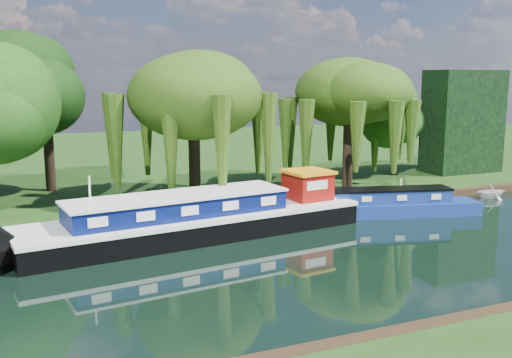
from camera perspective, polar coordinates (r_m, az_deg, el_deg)
name	(u,v)px	position (r m, az deg, el deg)	size (l,w,h in m)	color
ground	(352,253)	(26.41, 9.54, -7.30)	(120.00, 120.00, 0.00)	black
far_bank	(166,156)	(57.37, -8.96, 2.31)	(120.00, 52.00, 0.45)	#17340E
dutch_barge	(199,218)	(28.66, -5.68, -3.95)	(17.75, 6.05, 3.67)	black
narrowboat	(379,205)	(33.55, 12.23, -2.59)	(11.87, 4.83, 1.71)	navy
white_cruiser	(490,198)	(40.77, 22.38, -1.78)	(1.87, 2.17, 1.14)	silver
willow_left	(193,98)	(34.56, -6.29, 8.06)	(7.13, 7.13, 8.54)	black
willow_right	(349,103)	(38.99, 9.31, 7.56)	(6.48, 6.48, 7.90)	black
tree_far_mid	(45,92)	(39.70, -20.33, 8.18)	(5.77, 5.77, 9.44)	black
tree_far_right	(396,117)	(45.04, 13.79, 6.06)	(3.95, 3.95, 6.46)	black
conifer_hedge	(463,121)	(48.16, 19.96, 5.43)	(6.00, 3.00, 8.00)	black
lamppost	(267,167)	(35.14, 1.15, 1.21)	(0.36, 0.36, 2.56)	silver
mooring_posts	(266,198)	(33.12, 1.04, -1.92)	(19.16, 0.16, 1.00)	silver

